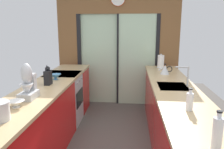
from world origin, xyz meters
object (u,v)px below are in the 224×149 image
(knife_block, at_px, (48,77))
(mixing_bowl_far, at_px, (56,77))
(paper_towel_roll, at_px, (161,62))
(stand_mixer, at_px, (28,85))
(mixing_bowl_mid, at_px, (16,104))
(kettle, at_px, (165,69))
(oven_range, at_px, (64,99))
(soap_bottle_far, at_px, (190,101))
(soap_bottle_near, at_px, (217,133))

(knife_block, bearing_deg, mixing_bowl_far, 90.00)
(mixing_bowl_far, bearing_deg, paper_towel_roll, 32.99)
(knife_block, distance_m, stand_mixer, 0.64)
(mixing_bowl_mid, height_order, kettle, kettle)
(oven_range, distance_m, mixing_bowl_mid, 1.78)
(soap_bottle_far, bearing_deg, oven_range, 137.70)
(mixing_bowl_mid, relative_size, paper_towel_roll, 0.62)
(mixing_bowl_far, bearing_deg, oven_range, 92.38)
(knife_block, bearing_deg, oven_range, 91.38)
(knife_block, relative_size, paper_towel_roll, 0.98)
(mixing_bowl_mid, relative_size, mixing_bowl_far, 1.01)
(soap_bottle_near, bearing_deg, mixing_bowl_mid, 159.18)
(stand_mixer, bearing_deg, soap_bottle_far, -7.40)
(kettle, bearing_deg, paper_towel_roll, 90.18)
(oven_range, distance_m, soap_bottle_far, 2.50)
(stand_mixer, bearing_deg, mixing_bowl_far, 90.00)
(kettle, height_order, soap_bottle_near, soap_bottle_near)
(knife_block, height_order, kettle, knife_block)
(kettle, relative_size, soap_bottle_near, 0.84)
(mixing_bowl_mid, distance_m, paper_towel_roll, 3.01)
(oven_range, bearing_deg, soap_bottle_near, -52.98)
(stand_mixer, relative_size, soap_bottle_near, 1.47)
(mixing_bowl_far, distance_m, knife_block, 0.33)
(oven_range, height_order, soap_bottle_near, soap_bottle_near)
(kettle, bearing_deg, soap_bottle_near, -90.04)
(mixing_bowl_far, xyz_separation_m, soap_bottle_far, (1.78, -1.19, 0.05))
(mixing_bowl_mid, bearing_deg, soap_bottle_far, 2.31)
(mixing_bowl_far, distance_m, soap_bottle_near, 2.64)
(kettle, relative_size, paper_towel_roll, 0.84)
(stand_mixer, relative_size, paper_towel_roll, 1.48)
(stand_mixer, height_order, soap_bottle_far, stand_mixer)
(paper_towel_roll, bearing_deg, knife_block, -140.31)
(mixing_bowl_mid, relative_size, soap_bottle_far, 0.77)
(mixing_bowl_far, relative_size, kettle, 0.73)
(oven_range, distance_m, paper_towel_roll, 2.02)
(mixing_bowl_far, relative_size, knife_block, 0.63)
(knife_block, height_order, soap_bottle_far, knife_block)
(mixing_bowl_mid, xyz_separation_m, soap_bottle_far, (1.78, 0.07, 0.06))
(kettle, height_order, paper_towel_roll, paper_towel_roll)
(kettle, xyz_separation_m, paper_towel_roll, (-0.00, 0.60, 0.04))
(mixing_bowl_mid, relative_size, stand_mixer, 0.42)
(kettle, bearing_deg, stand_mixer, -139.63)
(oven_range, xyz_separation_m, soap_bottle_far, (1.80, -1.64, 0.56))
(kettle, xyz_separation_m, soap_bottle_near, (-0.00, -2.49, 0.04))
(stand_mixer, bearing_deg, kettle, 40.37)
(kettle, relative_size, soap_bottle_far, 1.04)
(mixing_bowl_far, bearing_deg, soap_bottle_far, -33.83)
(soap_bottle_near, distance_m, paper_towel_roll, 3.10)
(stand_mixer, relative_size, kettle, 1.75)
(soap_bottle_near, xyz_separation_m, soap_bottle_far, (0.00, 0.75, -0.03))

